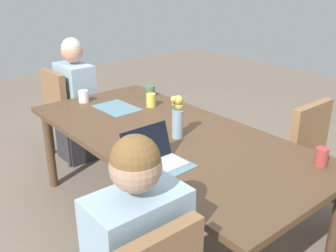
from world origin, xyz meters
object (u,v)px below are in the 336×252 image
Objects in this scene: chair_near_right_near at (321,162)px; coffee_mug_near_left at (84,96)px; laptop_far_left_mid at (153,159)px; coffee_mug_centre_left at (150,91)px; coffee_mug_centre_right at (321,157)px; person_head_right_left_near at (77,107)px; chair_head_right_left_near at (68,110)px; dining_table at (168,142)px; flower_vase at (177,115)px; coffee_mug_near_right at (151,100)px.

coffee_mug_near_left is (1.66, 0.95, 0.27)m from chair_near_right_near.
coffee_mug_centre_left is at bearing -36.57° from laptop_far_left_mid.
laptop_far_left_mid is 2.99× the size of coffee_mug_centre_right.
person_head_right_left_near reaches higher than coffee_mug_near_left.
chair_head_right_left_near is at bearing -9.96° from laptop_far_left_mid.
coffee_mug_centre_right is at bearing -158.24° from dining_table.
coffee_mug_near_right is at bearing -22.00° from flower_vase.
flower_vase is at bearing -173.45° from coffee_mug_near_left.
coffee_mug_centre_right is (-2.31, -0.35, 0.25)m from person_head_right_left_near.
person_head_right_left_near reaches higher than chair_head_right_left_near.
person_head_right_left_near is at bearing -128.76° from chair_head_right_left_near.
coffee_mug_centre_left is 0.87× the size of coffee_mug_centre_right.
coffee_mug_near_left is 0.93× the size of coffee_mug_centre_right.
flower_vase reaches higher than laptop_far_left_mid.
flower_vase reaches higher than coffee_mug_near_left.
coffee_mug_near_right is at bearing -25.67° from dining_table.
coffee_mug_near_right is 0.28m from coffee_mug_centre_left.
coffee_mug_centre_left is (1.05, -0.78, 0.00)m from laptop_far_left_mid.
coffee_mug_centre_right reaches higher than coffee_mug_centre_left.
dining_table is 1.47m from chair_head_right_left_near.
laptop_far_left_mid is at bearing 143.43° from coffee_mug_centre_left.
laptop_far_left_mid is (-0.21, 0.37, -0.11)m from flower_vase.
person_head_right_left_near reaches higher than dining_table.
chair_near_right_near is at bearing -150.22° from coffee_mug_near_left.
chair_near_right_near is (-0.69, -0.83, -0.16)m from dining_table.
person_head_right_left_near is (-0.06, -0.07, 0.03)m from chair_head_right_left_near.
flower_vase is at bearing -179.72° from dining_table.
chair_near_right_near is 9.06× the size of coffee_mug_near_left.
coffee_mug_centre_right is at bearing -129.40° from laptop_far_left_mid.
laptop_far_left_mid is (-1.71, 0.39, 0.24)m from person_head_right_left_near.
laptop_far_left_mid is at bearing 170.04° from chair_head_right_left_near.
person_head_right_left_near is 12.03× the size of coffee_mug_near_left.
flower_vase reaches higher than chair_head_right_left_near.
flower_vase is at bearing 153.82° from coffee_mug_centre_left.
coffee_mug_centre_left is at bearing -146.52° from chair_head_right_left_near.
coffee_mug_centre_left is (0.74, -0.41, 0.11)m from dining_table.
coffee_mug_near_right is at bearing -36.76° from laptop_far_left_mid.
laptop_far_left_mid is (-0.31, 0.37, 0.11)m from dining_table.
chair_head_right_left_near reaches higher than coffee_mug_centre_left.
dining_table is 0.24m from flower_vase.
person_head_right_left_near is at bearing 8.57° from coffee_mug_centre_right.
flower_vase reaches higher than coffee_mug_centre_left.
person_head_right_left_near is 4.10× the size of flower_vase.
chair_head_right_left_near is 8.44× the size of coffee_mug_near_right.
person_head_right_left_near is 12.82× the size of coffee_mug_centre_left.
coffee_mug_centre_right is (-1.88, -0.49, 0.00)m from coffee_mug_near_left.
coffee_mug_near_left is at bearing 162.20° from person_head_right_left_near.
flower_vase reaches higher than coffee_mug_centre_right.
person_head_right_left_near is at bearing 31.28° from coffee_mug_centre_left.
flower_vase is 2.73× the size of coffee_mug_near_right.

